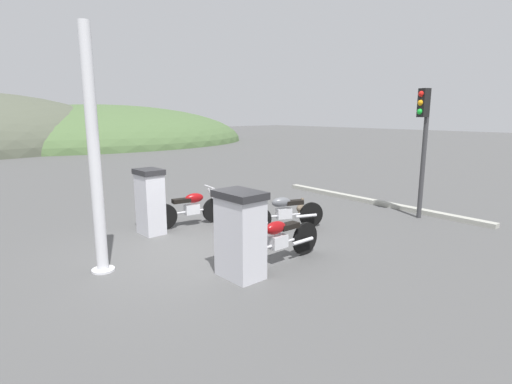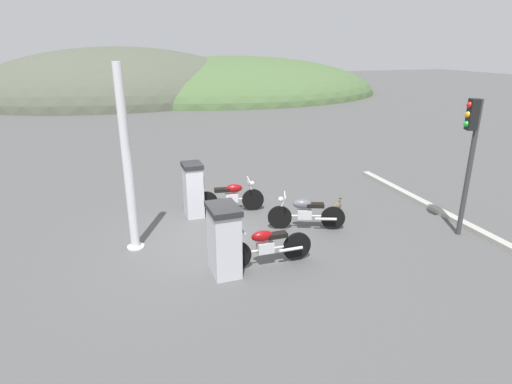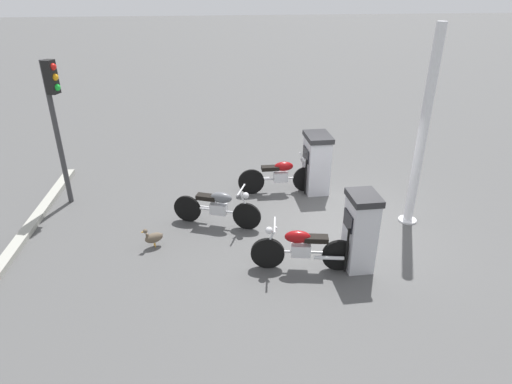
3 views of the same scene
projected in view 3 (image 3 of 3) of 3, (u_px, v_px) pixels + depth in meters
name	position (u px, v px, depth m)	size (l,w,h in m)	color
ground_plane	(328.00, 222.00, 9.83)	(120.00, 120.00, 0.00)	#4C4C4C
fuel_pump_near	(316.00, 163.00, 10.99)	(0.64, 0.86, 1.51)	silver
fuel_pump_far	(360.00, 231.00, 8.01)	(0.57, 0.68, 1.53)	silver
motorcycle_near_pump	(280.00, 175.00, 11.01)	(2.06, 0.56, 0.97)	black
motorcycle_far_pump	(302.00, 248.00, 8.07)	(1.95, 0.65, 0.96)	black
motorcycle_extra	(218.00, 206.00, 9.52)	(1.89, 0.89, 0.95)	black
wandering_duck	(153.00, 237.00, 8.85)	(0.45, 0.32, 0.46)	brown
roadside_traffic_light	(55.00, 109.00, 9.70)	(0.40, 0.29, 3.40)	#38383A
canopy_support_pole	(422.00, 135.00, 8.99)	(0.40, 0.40, 4.24)	silver
road_edge_kerb	(22.00, 238.00, 9.11)	(0.43, 7.05, 0.12)	#9E9E93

